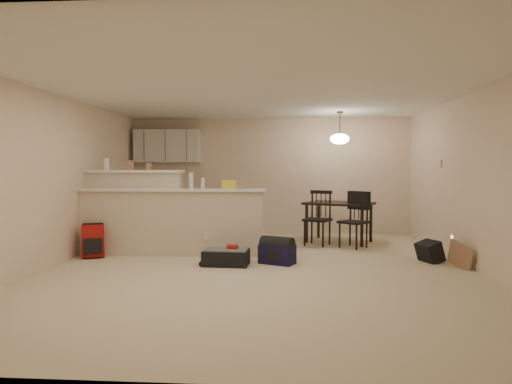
# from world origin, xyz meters

# --- Properties ---
(room) EXTENTS (7.00, 7.02, 2.50)m
(room) POSITION_xyz_m (0.00, 0.00, 1.25)
(room) COLOR beige
(room) RESTS_ON ground
(breakfast_bar) EXTENTS (3.08, 0.58, 1.39)m
(breakfast_bar) POSITION_xyz_m (-1.76, 0.98, 0.61)
(breakfast_bar) COLOR beige
(breakfast_bar) RESTS_ON ground
(upper_cabinets) EXTENTS (1.40, 0.34, 0.70)m
(upper_cabinets) POSITION_xyz_m (-2.20, 3.32, 1.90)
(upper_cabinets) COLOR white
(upper_cabinets) RESTS_ON room
(kitchen_counter) EXTENTS (1.80, 0.60, 0.90)m
(kitchen_counter) POSITION_xyz_m (-2.00, 3.19, 0.45)
(kitchen_counter) COLOR white
(kitchen_counter) RESTS_ON ground
(thermostat) EXTENTS (0.02, 0.12, 0.12)m
(thermostat) POSITION_xyz_m (2.98, 1.55, 1.50)
(thermostat) COLOR beige
(thermostat) RESTS_ON room
(jar) EXTENTS (0.10, 0.10, 0.20)m
(jar) POSITION_xyz_m (-2.67, 1.12, 1.49)
(jar) COLOR silver
(jar) RESTS_ON breakfast_bar
(cereal_box) EXTENTS (0.10, 0.07, 0.16)m
(cereal_box) POSITION_xyz_m (-2.25, 1.12, 1.47)
(cereal_box) COLOR #9D7151
(cereal_box) RESTS_ON breakfast_bar
(small_box) EXTENTS (0.08, 0.06, 0.12)m
(small_box) POSITION_xyz_m (-1.94, 1.12, 1.45)
(small_box) COLOR #9D7151
(small_box) RESTS_ON breakfast_bar
(bottle_a) EXTENTS (0.07, 0.07, 0.26)m
(bottle_a) POSITION_xyz_m (-1.17, 0.90, 1.22)
(bottle_a) COLOR silver
(bottle_a) RESTS_ON breakfast_bar
(bottle_b) EXTENTS (0.06, 0.06, 0.18)m
(bottle_b) POSITION_xyz_m (-0.98, 0.90, 1.18)
(bottle_b) COLOR silver
(bottle_b) RESTS_ON breakfast_bar
(bag_lump) EXTENTS (0.22, 0.18, 0.14)m
(bag_lump) POSITION_xyz_m (-0.54, 0.90, 1.16)
(bag_lump) COLOR #9D7151
(bag_lump) RESTS_ON breakfast_bar
(dining_table) EXTENTS (1.46, 1.25, 0.77)m
(dining_table) POSITION_xyz_m (1.38, 2.39, 0.68)
(dining_table) COLOR black
(dining_table) RESTS_ON ground
(pendant_lamp) EXTENTS (0.36, 0.36, 0.62)m
(pendant_lamp) POSITION_xyz_m (1.38, 2.39, 1.99)
(pendant_lamp) COLOR brown
(pendant_lamp) RESTS_ON room
(dining_chair_near) EXTENTS (0.58, 0.57, 1.01)m
(dining_chair_near) POSITION_xyz_m (0.94, 2.01, 0.50)
(dining_chair_near) COLOR black
(dining_chair_near) RESTS_ON ground
(dining_chair_far) EXTENTS (0.59, 0.59, 0.98)m
(dining_chair_far) POSITION_xyz_m (1.57, 1.77, 0.49)
(dining_chair_far) COLOR black
(dining_chair_far) RESTS_ON ground
(suitcase) EXTENTS (0.68, 0.46, 0.22)m
(suitcase) POSITION_xyz_m (-0.50, 0.19, 0.11)
(suitcase) COLOR black
(suitcase) RESTS_ON ground
(red_backpack) EXTENTS (0.40, 0.33, 0.51)m
(red_backpack) POSITION_xyz_m (-2.70, 0.61, 0.26)
(red_backpack) COLOR #A31612
(red_backpack) RESTS_ON ground
(navy_duffel) EXTENTS (0.58, 0.46, 0.28)m
(navy_duffel) POSITION_xyz_m (0.24, 0.33, 0.14)
(navy_duffel) COLOR #141135
(navy_duffel) RESTS_ON ground
(black_daypack) EXTENTS (0.35, 0.41, 0.31)m
(black_daypack) POSITION_xyz_m (2.55, 0.61, 0.15)
(black_daypack) COLOR black
(black_daypack) RESTS_ON ground
(cardboard_sheet) EXTENTS (0.18, 0.45, 0.35)m
(cardboard_sheet) POSITION_xyz_m (2.85, 0.20, 0.18)
(cardboard_sheet) COLOR #9D7151
(cardboard_sheet) RESTS_ON ground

